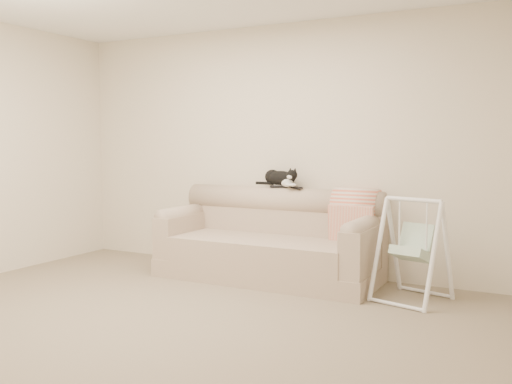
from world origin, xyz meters
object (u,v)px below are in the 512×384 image
at_px(remote_a, 279,186).
at_px(tuxedo_cat, 281,178).
at_px(baby_swing, 413,249).
at_px(sofa, 271,243).
at_px(remote_b, 297,187).

relative_size(remote_a, tuxedo_cat, 0.36).
height_order(remote_a, tuxedo_cat, tuxedo_cat).
relative_size(tuxedo_cat, baby_swing, 0.57).
height_order(sofa, tuxedo_cat, tuxedo_cat).
height_order(tuxedo_cat, baby_swing, tuxedo_cat).
bearing_deg(baby_swing, tuxedo_cat, 163.37).
bearing_deg(baby_swing, remote_b, 162.37).
distance_m(tuxedo_cat, baby_swing, 1.63).
distance_m(remote_b, tuxedo_cat, 0.22).
xyz_separation_m(sofa, remote_b, (0.18, 0.22, 0.56)).
bearing_deg(tuxedo_cat, sofa, -85.78).
xyz_separation_m(remote_b, baby_swing, (1.27, -0.40, -0.46)).
distance_m(remote_b, baby_swing, 1.41).
bearing_deg(remote_b, tuxedo_cat, 169.88).
distance_m(remote_a, remote_b, 0.21).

